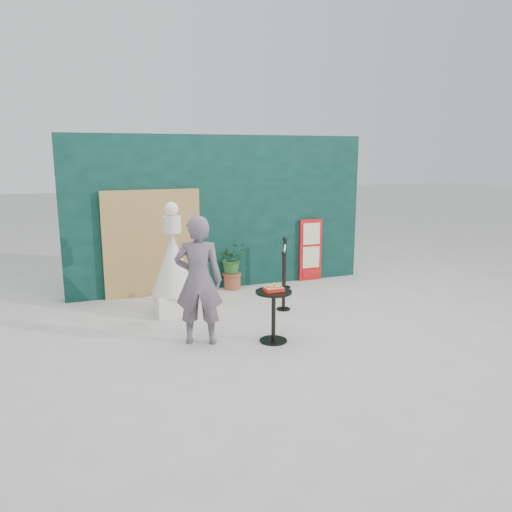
% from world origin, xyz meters
% --- Properties ---
extents(ground, '(60.00, 60.00, 0.00)m').
position_xyz_m(ground, '(0.00, 0.00, 0.00)').
color(ground, '#ADAAA5').
rests_on(ground, ground).
extents(back_wall, '(6.00, 0.30, 3.00)m').
position_xyz_m(back_wall, '(0.00, 3.15, 1.50)').
color(back_wall, black).
rests_on(back_wall, ground).
extents(bamboo_fence, '(1.80, 0.08, 2.00)m').
position_xyz_m(bamboo_fence, '(-1.40, 2.94, 1.00)').
color(bamboo_fence, tan).
rests_on(bamboo_fence, ground).
extents(woman, '(0.78, 0.65, 1.83)m').
position_xyz_m(woman, '(-1.20, 0.30, 0.92)').
color(woman, '#645661').
rests_on(woman, ground).
extents(menu_board, '(0.50, 0.07, 1.30)m').
position_xyz_m(menu_board, '(1.90, 2.95, 0.65)').
color(menu_board, red).
rests_on(menu_board, ground).
extents(statue, '(0.73, 0.73, 1.88)m').
position_xyz_m(statue, '(-1.26, 1.75, 0.77)').
color(statue, white).
rests_on(statue, ground).
extents(cafe_table, '(0.52, 0.52, 0.75)m').
position_xyz_m(cafe_table, '(-0.20, -0.03, 0.50)').
color(cafe_table, black).
rests_on(cafe_table, ground).
extents(food_basket, '(0.26, 0.19, 0.11)m').
position_xyz_m(food_basket, '(-0.20, -0.03, 0.79)').
color(food_basket, red).
rests_on(food_basket, cafe_table).
extents(planter, '(0.55, 0.48, 0.94)m').
position_xyz_m(planter, '(0.12, 2.87, 0.54)').
color(planter, brown).
rests_on(planter, ground).
extents(stanchion_barrier, '(0.84, 1.54, 1.03)m').
position_xyz_m(stanchion_barrier, '(0.83, 1.92, 0.49)').
color(stanchion_barrier, black).
rests_on(stanchion_barrier, ground).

